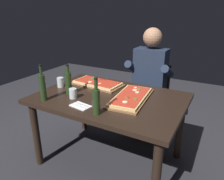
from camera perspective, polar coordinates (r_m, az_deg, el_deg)
The scene contains 12 objects.
ground_plane at distance 2.43m, azimuth -0.60°, elevation -18.05°, with size 6.40×6.40×0.00m, color #2D2D33.
dining_table at distance 2.09m, azimuth -0.66°, elevation -4.16°, with size 1.40×0.96×0.74m.
pizza_rectangular_front at distance 2.36m, azimuth -3.91°, elevation 1.83°, with size 0.57×0.33×0.05m.
pizza_rectangular_left at distance 1.99m, azimuth 5.08°, elevation -1.95°, with size 0.34×0.62×0.05m.
wine_bottle_dark at distance 2.12m, azimuth -11.56°, elevation 2.02°, with size 0.06×0.06×0.30m.
oil_bottle_amber at distance 2.02m, azimuth -18.01°, elevation 0.82°, with size 0.06×0.06×0.34m.
vinegar_bottle_green at distance 1.67m, azimuth -4.19°, elevation -2.81°, with size 0.06×0.06×0.30m.
tumbler_near_camera at distance 2.03m, azimuth -10.36°, elevation -1.06°, with size 0.07×0.07×0.09m.
tumbler_far_side at distance 2.35m, azimuth -13.57°, elevation 1.86°, with size 0.07×0.07×0.10m.
napkin_cutlery_set at distance 1.86m, azimuth -8.37°, elevation -4.23°, with size 0.20×0.14×0.01m.
diner_chair at distance 2.83m, azimuth 10.28°, elevation -1.11°, with size 0.44×0.44×0.87m.
seated_diner at distance 2.63m, azimuth 9.78°, elevation 3.20°, with size 0.53×0.41×1.33m.
Camera 1 is at (0.93, -1.65, 1.53)m, focal length 34.27 mm.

